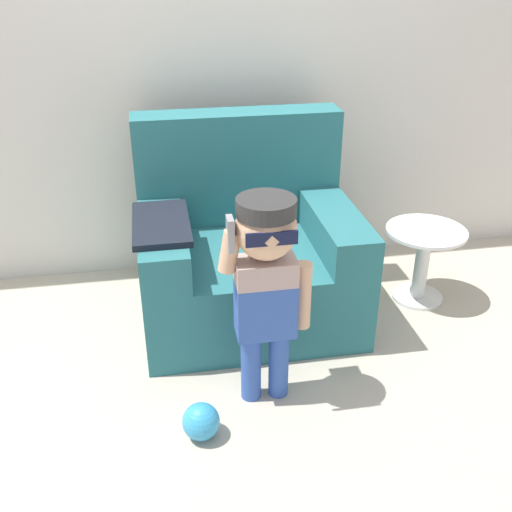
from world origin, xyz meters
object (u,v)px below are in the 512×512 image
(armchair, at_px, (246,250))
(person_child, at_px, (266,271))
(toy_ball, at_px, (201,421))
(side_table, at_px, (423,257))

(armchair, xyz_separation_m, person_child, (-0.03, -0.71, 0.27))
(person_child, height_order, toy_ball, person_child)
(side_table, bearing_deg, toy_ball, -146.91)
(toy_ball, bearing_deg, person_child, 34.05)
(armchair, relative_size, side_table, 2.58)
(armchair, distance_m, person_child, 0.76)
(toy_ball, bearing_deg, side_table, 33.09)
(side_table, height_order, toy_ball, side_table)
(armchair, height_order, side_table, armchair)
(armchair, distance_m, toy_ball, 1.00)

